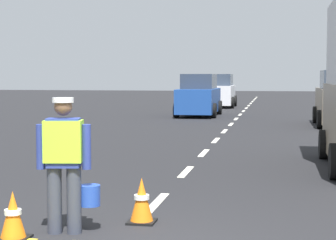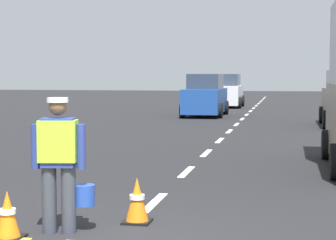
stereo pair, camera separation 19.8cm
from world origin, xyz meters
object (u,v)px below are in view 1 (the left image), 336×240
object	(u,v)px
traffic_cone_near	(142,201)
traffic_cone_far	(13,216)
car_oncoming_second	(199,96)
car_oncoming_third	(219,92)
road_worker	(66,158)

from	to	relation	value
traffic_cone_near	traffic_cone_far	size ratio (longest dim) A/B	1.04
traffic_cone_far	car_oncoming_second	bearing A→B (deg)	91.61
traffic_cone_near	car_oncoming_third	world-z (taller)	car_oncoming_third
traffic_cone_near	car_oncoming_second	xyz separation A→B (m)	(-1.94, 21.05, 0.63)
traffic_cone_near	traffic_cone_far	world-z (taller)	traffic_cone_near
traffic_cone_near	road_worker	bearing A→B (deg)	-140.10
road_worker	car_oncoming_third	distance (m)	29.82
traffic_cone_far	car_oncoming_third	world-z (taller)	car_oncoming_third
road_worker	traffic_cone_far	world-z (taller)	road_worker
road_worker	traffic_cone_near	size ratio (longest dim) A/B	2.79
traffic_cone_far	car_oncoming_second	distance (m)	22.14
traffic_cone_far	traffic_cone_near	bearing A→B (deg)	39.12
traffic_cone_near	car_oncoming_second	distance (m)	21.15
traffic_cone_far	car_oncoming_third	size ratio (longest dim) A/B	0.15
traffic_cone_near	traffic_cone_far	bearing A→B (deg)	-140.88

